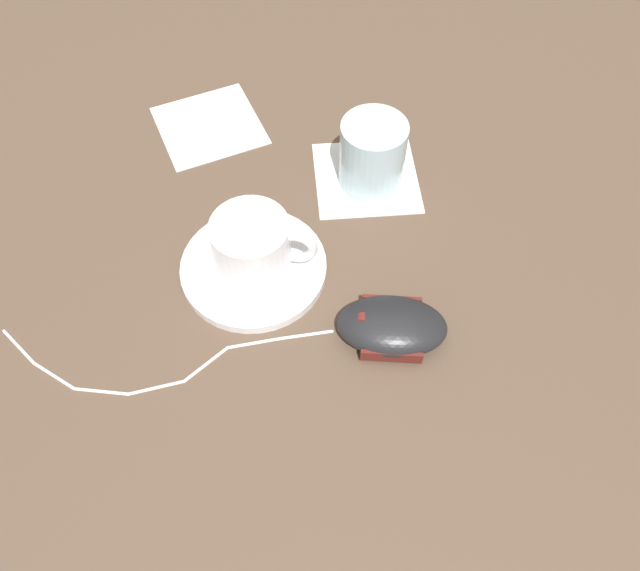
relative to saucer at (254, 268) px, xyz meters
name	(u,v)px	position (x,y,z in m)	size (l,w,h in m)	color
ground_plane	(278,229)	(-0.02, -0.06, -0.01)	(3.00, 3.00, 0.00)	brown
saucer	(254,268)	(0.00, 0.00, 0.00)	(0.15, 0.15, 0.01)	white
coffee_cup	(254,244)	(0.00, 0.00, 0.04)	(0.11, 0.08, 0.06)	white
computer_mouse	(392,326)	(-0.14, 0.07, 0.01)	(0.11, 0.07, 0.03)	black
mouse_cable	(157,362)	(0.08, 0.11, 0.00)	(0.33, 0.08, 0.00)	white
napkin_under_glass	(366,177)	(-0.12, -0.14, 0.00)	(0.12, 0.12, 0.00)	white
drinking_glass	(372,154)	(-0.12, -0.14, 0.04)	(0.07, 0.07, 0.08)	silver
napkin_spare	(209,125)	(0.08, -0.22, 0.00)	(0.12, 0.12, 0.00)	white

